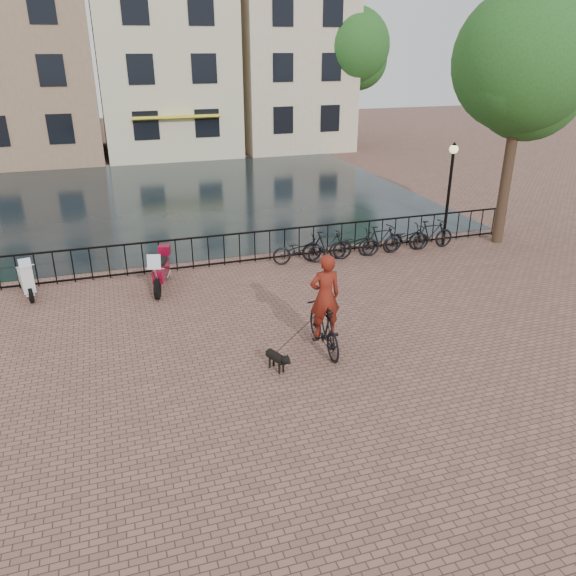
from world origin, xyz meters
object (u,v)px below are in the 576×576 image
object	(u,v)px
motorcycle	(161,266)
scooter	(25,273)
lamp_post	(451,177)
dog	(276,360)
cyclist	(325,309)

from	to	relation	value
motorcycle	scooter	world-z (taller)	motorcycle
motorcycle	scooter	bearing A→B (deg)	-174.76
lamp_post	scooter	world-z (taller)	lamp_post
dog	motorcycle	xyz separation A→B (m)	(-1.84, 5.23, 0.43)
cyclist	motorcycle	size ratio (longest dim) A/B	1.39
lamp_post	scooter	distance (m)	13.53
dog	scooter	bearing A→B (deg)	110.58
cyclist	scooter	world-z (taller)	cyclist
lamp_post	scooter	bearing A→B (deg)	-179.09
lamp_post	dog	bearing A→B (deg)	-142.46
lamp_post	motorcycle	size ratio (longest dim) A/B	1.77
lamp_post	dog	world-z (taller)	lamp_post
cyclist	motorcycle	bearing A→B (deg)	-55.24
motorcycle	scooter	distance (m)	3.68
cyclist	scooter	bearing A→B (deg)	-37.35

